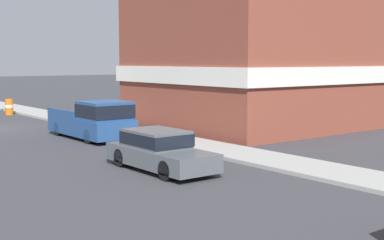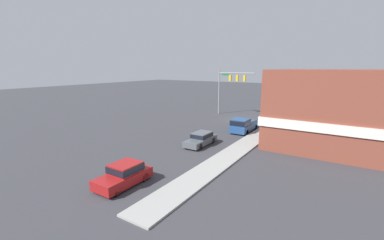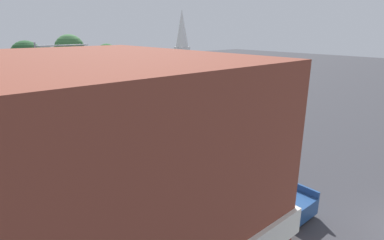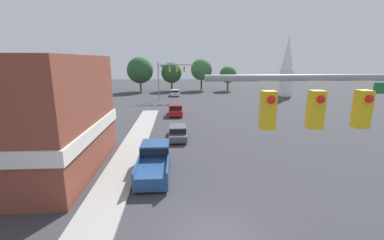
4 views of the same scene
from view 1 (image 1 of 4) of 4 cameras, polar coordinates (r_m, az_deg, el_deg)
The scene contains 5 objects.
sidewalk_curb at distance 34.08m, azimuth -12.23°, elevation -0.09°, with size 2.40×60.00×0.14m.
car_lead at distance 18.65m, azimuth -3.55°, elevation -3.14°, with size 1.76×4.61×1.40m.
pickup_truck_parked at distance 26.35m, azimuth -10.25°, elevation -0.01°, with size 2.14×5.48×1.90m.
construction_barrel at distance 39.82m, azimuth -18.93°, elevation 1.34°, with size 0.56×0.56×1.11m.
corner_brick_building at distance 32.08m, azimuth 7.70°, elevation 6.64°, with size 13.50×11.42×8.21m.
Camera 1 is at (8.79, 30.62, 3.80)m, focal length 50.00 mm.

